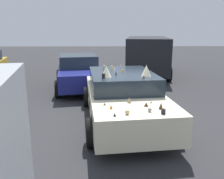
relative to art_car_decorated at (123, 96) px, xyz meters
The scene contains 4 objects.
ground_plane 0.71m from the art_car_decorated, behind, with size 60.00×60.00×0.00m, color #2D2D30.
art_car_decorated is the anchor object (origin of this frame).
parked_van_far_right 7.01m from the art_car_decorated, 15.05° to the right, with size 5.07×2.86×2.07m.
parked_sedan_row_back_far 4.12m from the art_car_decorated, 23.03° to the left, with size 4.16×2.42×1.43m.
Camera 1 is at (-6.41, 0.48, 2.51)m, focal length 38.67 mm.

